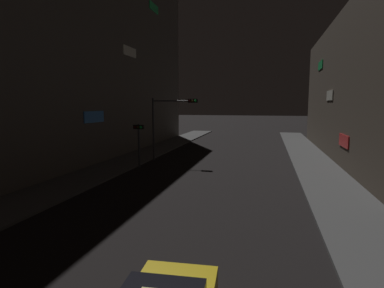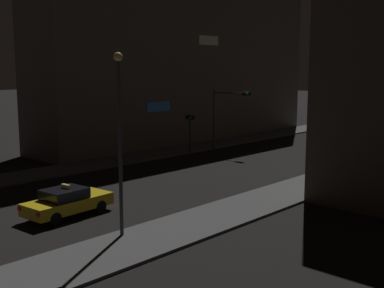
% 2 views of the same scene
% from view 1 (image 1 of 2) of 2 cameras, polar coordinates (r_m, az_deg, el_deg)
% --- Properties ---
extents(sidewalk_left, '(3.46, 61.96, 0.13)m').
position_cam_1_polar(sidewalk_left, '(27.66, -11.40, -2.91)').
color(sidewalk_left, '#4C4C4C').
rests_on(sidewalk_left, ground_plane).
extents(sidewalk_right, '(3.46, 61.96, 0.13)m').
position_cam_1_polar(sidewalk_right, '(25.35, 22.20, -4.23)').
color(sidewalk_right, '#4C4C4C').
rests_on(sidewalk_right, ground_plane).
extents(building_facade_left, '(6.09, 34.26, 21.86)m').
position_cam_1_polar(building_facade_left, '(33.66, -16.38, 17.32)').
color(building_facade_left, '#514C47').
rests_on(building_facade_left, ground_plane).
extents(building_facade_right, '(6.68, 31.94, 12.48)m').
position_cam_1_polar(building_facade_right, '(32.20, 30.07, 8.71)').
color(building_facade_right, '#473D33').
rests_on(building_facade_right, ground_plane).
extents(traffic_light_overhead, '(4.03, 0.42, 5.46)m').
position_cam_1_polar(traffic_light_overhead, '(26.59, -4.19, 5.19)').
color(traffic_light_overhead, '#2D2D33').
rests_on(traffic_light_overhead, ground_plane).
extents(traffic_light_left_kerb, '(0.80, 0.42, 3.42)m').
position_cam_1_polar(traffic_light_left_kerb, '(24.26, -9.81, 1.46)').
color(traffic_light_left_kerb, '#2D2D33').
rests_on(traffic_light_left_kerb, ground_plane).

